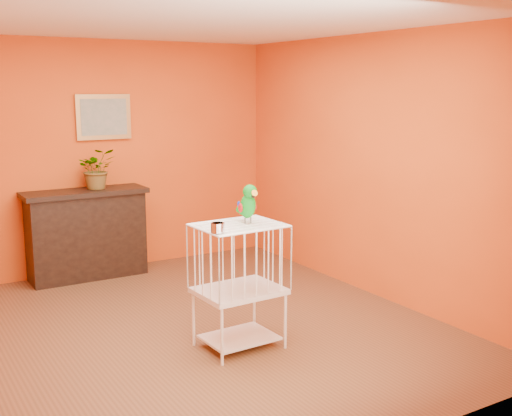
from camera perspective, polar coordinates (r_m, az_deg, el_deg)
ground at (r=5.71m, az=-5.60°, el=-10.68°), size 4.50×4.50×0.00m
room_shell at (r=5.35m, az=-5.91°, el=5.34°), size 4.50×4.50×4.50m
console_cabinet at (r=7.28m, az=-14.83°, el=-2.25°), size 1.32×0.47×0.98m
potted_plant at (r=7.22m, az=-13.95°, el=3.02°), size 0.45×0.49×0.35m
framed_picture at (r=7.40m, az=-13.39°, el=7.88°), size 0.62×0.04×0.50m
birdcage at (r=5.16m, az=-1.52°, el=-6.81°), size 0.68×0.53×1.01m
feed_cup at (r=4.74m, az=-3.43°, el=-1.75°), size 0.10×0.10×0.07m
parrot at (r=5.07m, az=-0.72°, el=0.43°), size 0.15×0.28×0.32m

